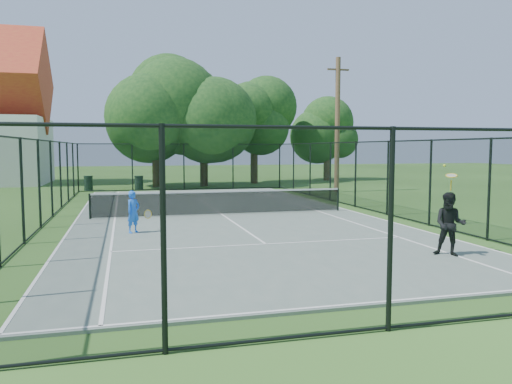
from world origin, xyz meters
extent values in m
plane|color=#2D501B|center=(0.00, 0.00, 0.00)|extent=(120.00, 120.00, 0.00)
cube|color=slate|center=(0.00, 0.00, 0.03)|extent=(11.00, 24.00, 0.06)
cylinder|color=black|center=(-5.00, 0.00, 0.53)|extent=(0.08, 0.08, 0.95)
cylinder|color=black|center=(5.00, 0.00, 0.53)|extent=(0.08, 0.08, 0.95)
cube|color=black|center=(0.00, 0.00, 0.53)|extent=(10.00, 0.03, 0.88)
cube|color=white|center=(0.00, 0.00, 0.98)|extent=(10.00, 0.05, 0.06)
cylinder|color=#332114|center=(-1.57, 16.02, 1.79)|extent=(0.56, 0.56, 3.59)
sphere|color=black|center=(-1.57, 16.02, 5.21)|extent=(6.47, 6.47, 6.47)
cylinder|color=#332114|center=(1.77, 16.02, 1.67)|extent=(0.56, 0.56, 3.34)
sphere|color=black|center=(1.77, 16.02, 4.84)|extent=(6.00, 6.00, 6.00)
cylinder|color=#332114|center=(5.97, 17.90, 1.67)|extent=(0.56, 0.56, 3.35)
sphere|color=black|center=(5.97, 17.90, 4.68)|extent=(5.31, 5.31, 5.31)
cylinder|color=#332114|center=(12.82, 19.80, 1.38)|extent=(0.56, 0.56, 2.76)
sphere|color=black|center=(12.82, 19.80, 3.96)|extent=(4.82, 4.82, 4.82)
cylinder|color=black|center=(-6.00, 14.23, 0.45)|extent=(0.54, 0.54, 0.89)
cylinder|color=black|center=(-6.00, 14.23, 0.91)|extent=(0.58, 0.58, 0.05)
cylinder|color=black|center=(-2.84, 13.92, 0.43)|extent=(0.54, 0.54, 0.86)
cylinder|color=black|center=(-2.84, 13.92, 0.88)|extent=(0.58, 0.58, 0.05)
cylinder|color=#4C3823|center=(8.93, 9.00, 4.09)|extent=(0.30, 0.30, 8.19)
cube|color=#4C3823|center=(8.93, 9.00, 7.45)|extent=(1.40, 0.10, 0.10)
imported|color=blue|center=(-3.48, -3.55, 0.72)|extent=(0.57, 0.56, 1.32)
torus|color=gold|center=(-3.03, -3.40, 0.61)|extent=(0.27, 0.18, 0.29)
cylinder|color=silver|center=(-3.03, -3.40, 0.61)|extent=(0.23, 0.15, 0.25)
imported|color=black|center=(3.95, -8.97, 0.84)|extent=(0.96, 0.94, 1.56)
torus|color=gold|center=(4.20, -8.62, 2.01)|extent=(0.30, 0.28, 0.14)
cylinder|color=silver|center=(4.20, -8.62, 2.01)|extent=(0.26, 0.24, 0.11)
sphere|color=#CCE526|center=(4.22, -8.30, 2.25)|extent=(0.07, 0.07, 0.07)
camera|label=1|loc=(-3.71, -19.42, 2.69)|focal=35.00mm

